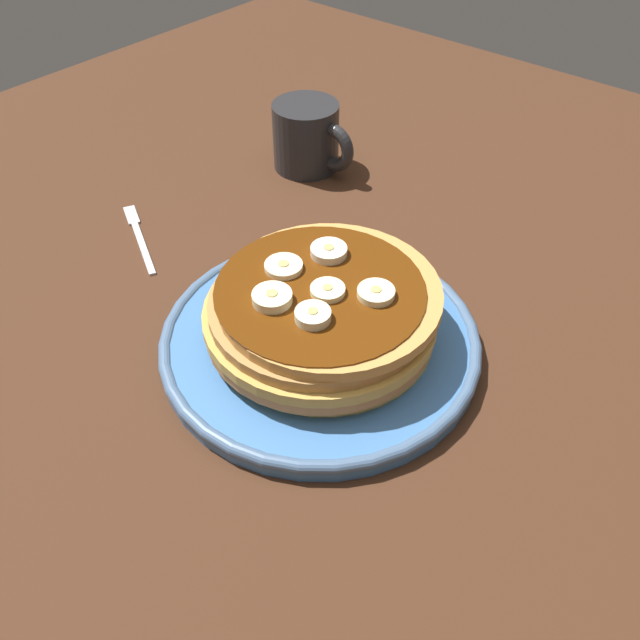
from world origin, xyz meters
The scene contains 11 objects.
ground_plane centered at (0.00, 0.00, -1.50)cm, with size 140.00×140.00×3.00cm, color #422616.
plate centered at (0.00, 0.00, 1.04)cm, with size 28.10×28.10×1.94cm.
pancake_stack centered at (0.02, 0.31, 4.24)cm, with size 19.98×20.05×5.35cm.
banana_slice_0 centered at (0.81, -0.36, 7.15)cm, with size 2.88×2.88×0.77cm.
banana_slice_1 centered at (4.03, 2.23, 7.20)cm, with size 3.08×3.08×0.86cm.
banana_slice_2 centered at (-1.90, -3.67, 7.30)cm, with size 3.26×3.26×1.07cm.
banana_slice_3 centered at (1.93, -3.16, 7.29)cm, with size 2.86×2.86×1.05cm.
banana_slice_4 centered at (-2.34, 3.96, 7.26)cm, with size 3.21×3.21×0.99cm.
banana_slice_5 centered at (-4.02, -0.21, 7.14)cm, with size 3.27×3.27×0.75cm.
coffee_mug centered at (-21.24, 23.07, 4.09)cm, with size 11.08×7.94×7.95cm.
fork centered at (-25.88, 0.34, 0.25)cm, with size 11.98×6.88×0.50cm.
Camera 1 is at (26.19, -31.16, 41.89)cm, focal length 36.77 mm.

